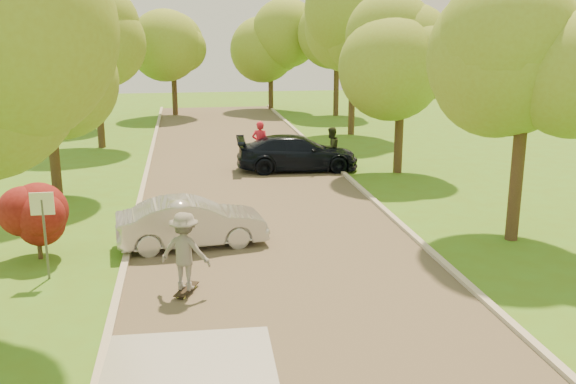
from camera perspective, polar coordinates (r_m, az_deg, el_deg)
ground at (r=13.03m, az=2.44°, el=-12.72°), size 100.00×100.00×0.00m
road at (r=20.38m, az=-2.08°, el=-2.52°), size 8.00×60.00×0.01m
curb_left at (r=20.29m, az=-13.52°, el=-2.84°), size 0.18×60.00×0.12m
curb_right at (r=21.22m, az=8.84°, el=-1.84°), size 0.18×60.00×0.12m
street_sign at (r=16.32m, az=-20.92°, el=-2.11°), size 0.55×0.06×2.17m
red_shrub at (r=17.96m, az=-21.43°, el=-2.25°), size 1.70×1.70×1.95m
tree_l_midb at (r=23.80m, az=-20.25°, el=10.29°), size 4.30×4.20×6.62m
tree_l_far at (r=33.59m, az=-16.48°, el=13.05°), size 4.92×4.80×7.79m
tree_r_mida at (r=18.87m, az=21.22°, el=12.25°), size 5.13×5.00×7.95m
tree_r_midb at (r=26.91m, az=10.53°, el=11.93°), size 4.51×4.40×7.01m
tree_r_far at (r=36.63m, az=6.20°, el=14.18°), size 5.33×5.20×8.34m
tree_bg_a at (r=41.84m, az=-18.47°, el=12.86°), size 5.12×5.00×7.72m
tree_bg_b at (r=44.63m, az=4.68°, el=13.87°), size 5.12×5.00×7.95m
tree_bg_c at (r=45.36m, az=-9.97°, el=13.06°), size 4.92×4.80×7.33m
tree_bg_d at (r=47.81m, az=-1.30°, el=13.68°), size 5.12×5.00×7.72m
silver_sedan at (r=18.04m, az=-8.54°, el=-2.70°), size 4.27×1.92×1.36m
dark_sedan at (r=27.36m, az=0.83°, el=3.49°), size 5.27×2.37×1.50m
longboard at (r=15.09m, az=-9.01°, el=-8.54°), size 0.60×0.96×0.11m
skateboarder at (r=14.76m, az=-9.15°, el=-5.22°), size 1.35×1.08×1.82m
person_striped at (r=28.23m, az=-2.50°, el=4.32°), size 0.83×0.67×1.98m
person_olive at (r=27.74m, az=3.85°, el=3.92°), size 1.10×1.05×1.80m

